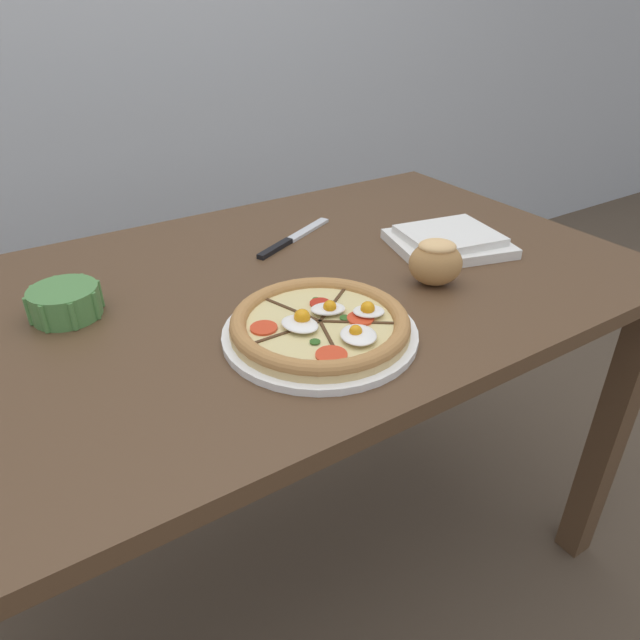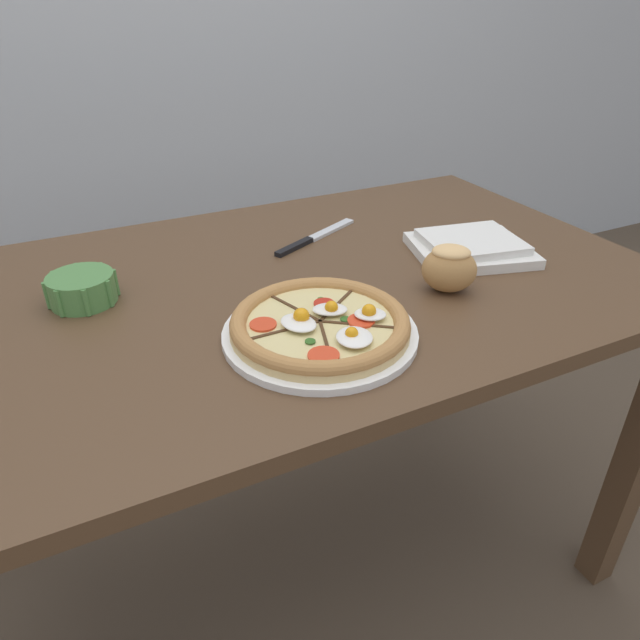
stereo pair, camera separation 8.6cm
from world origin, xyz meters
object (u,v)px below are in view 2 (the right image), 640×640
pizza (321,326)px  knife_main (315,237)px  dining_table (286,331)px  napkin_folded (471,247)px  ramekin_bowl (82,288)px  bread_piece_near (449,268)px

pizza → knife_main: 0.39m
dining_table → napkin_folded: bearing=-8.2°
ramekin_bowl → knife_main: ramekin_bowl is taller
dining_table → pizza: size_ratio=4.62×
dining_table → bread_piece_near: (0.25, -0.16, 0.15)m
ramekin_bowl → napkin_folded: 0.73m
dining_table → pizza: 0.24m
pizza → dining_table: bearing=83.1°
pizza → bread_piece_near: bearing=8.5°
napkin_folded → ramekin_bowl: bearing=169.5°
ramekin_bowl → bread_piece_near: bearing=-22.4°
napkin_folded → dining_table: bearing=171.8°
bread_piece_near → knife_main: bearing=108.5°
dining_table → knife_main: knife_main is taller
pizza → napkin_folded: (0.41, 0.15, -0.00)m
napkin_folded → knife_main: size_ratio=1.13×
dining_table → knife_main: size_ratio=5.98×
napkin_folded → knife_main: (-0.24, 0.21, -0.01)m
ramekin_bowl → napkin_folded: size_ratio=0.45×
napkin_folded → bread_piece_near: 0.18m
dining_table → napkin_folded: napkin_folded is taller
dining_table → knife_main: bearing=48.4°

